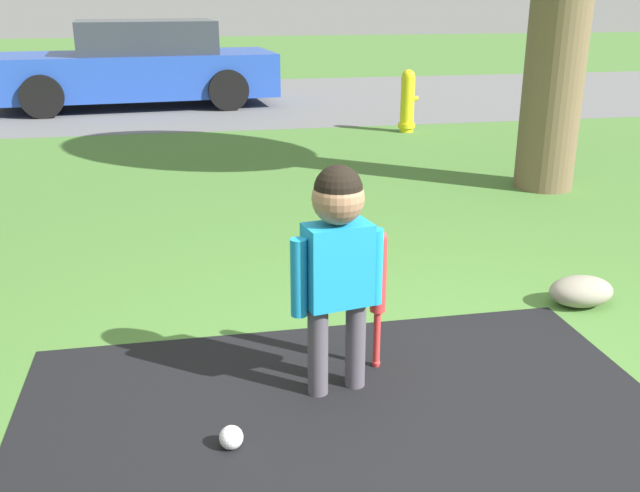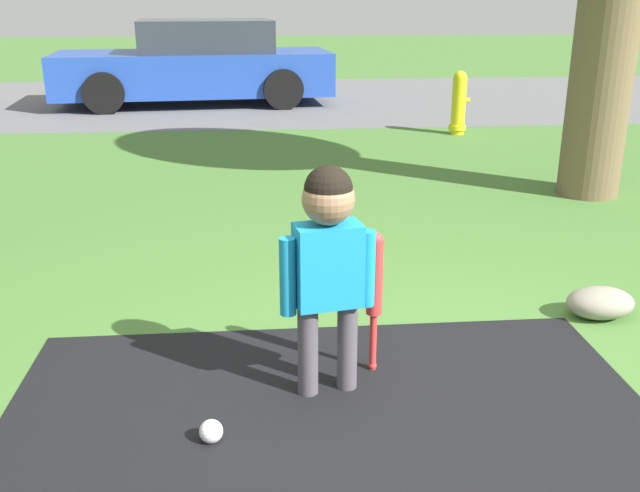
% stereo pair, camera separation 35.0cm
% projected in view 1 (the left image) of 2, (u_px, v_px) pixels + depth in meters
% --- Properties ---
extents(ground_plane, '(60.00, 60.00, 0.00)m').
position_uv_depth(ground_plane, '(452.00, 420.00, 3.09)').
color(ground_plane, '#477533').
extents(street_strip, '(40.00, 6.00, 0.01)m').
position_uv_depth(street_strip, '(241.00, 99.00, 12.44)').
color(street_strip, slate).
rests_on(street_strip, ground).
extents(child, '(0.43, 0.23, 1.07)m').
position_uv_depth(child, '(338.00, 250.00, 3.10)').
color(child, '#4C4751').
rests_on(child, ground).
extents(baseball_bat, '(0.08, 0.08, 0.71)m').
position_uv_depth(baseball_bat, '(378.00, 281.00, 3.38)').
color(baseball_bat, red).
rests_on(baseball_bat, ground).
extents(sports_ball, '(0.10, 0.10, 0.10)m').
position_uv_depth(sports_ball, '(231.00, 437.00, 2.88)').
color(sports_ball, white).
rests_on(sports_ball, ground).
extents(fire_hydrant, '(0.25, 0.23, 0.82)m').
position_uv_depth(fire_hydrant, '(407.00, 102.00, 9.41)').
color(fire_hydrant, yellow).
rests_on(fire_hydrant, ground).
extents(parked_car, '(4.58, 2.21, 1.35)m').
position_uv_depth(parked_car, '(138.00, 66.00, 11.53)').
color(parked_car, '#2347AD').
rests_on(parked_car, ground).
extents(edging_rock, '(0.39, 0.27, 0.18)m').
position_uv_depth(edging_rock, '(581.00, 291.00, 4.20)').
color(edging_rock, gray).
rests_on(edging_rock, ground).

